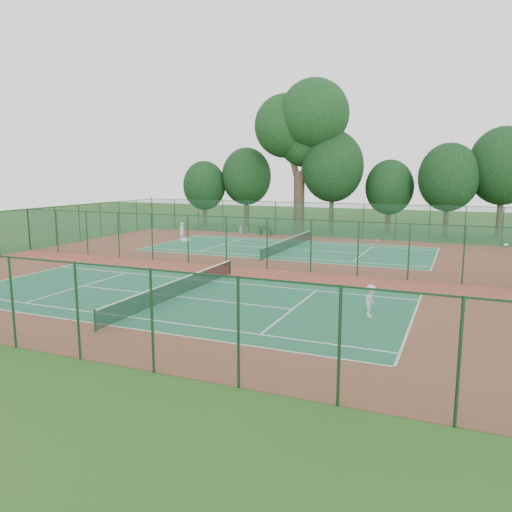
# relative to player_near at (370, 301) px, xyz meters

# --- Properties ---
(ground) EXTENTS (120.00, 120.00, 0.00)m
(ground) POSITION_rel_player_near_xyz_m (-10.06, 8.90, -0.77)
(ground) COLOR #214A17
(ground) RESTS_ON ground
(red_pad) EXTENTS (40.00, 36.00, 0.01)m
(red_pad) POSITION_rel_player_near_xyz_m (-10.06, 8.90, -0.76)
(red_pad) COLOR brown
(red_pad) RESTS_ON ground
(court_near) EXTENTS (23.77, 10.97, 0.01)m
(court_near) POSITION_rel_player_near_xyz_m (-10.06, -0.10, -0.75)
(court_near) COLOR #1E5F42
(court_near) RESTS_ON red_pad
(court_far) EXTENTS (23.77, 10.97, 0.01)m
(court_far) POSITION_rel_player_near_xyz_m (-10.06, 17.90, -0.75)
(court_far) COLOR #226C4C
(court_far) RESTS_ON red_pad
(fence_north) EXTENTS (40.00, 0.09, 3.50)m
(fence_north) POSITION_rel_player_near_xyz_m (-10.06, 26.90, 0.99)
(fence_north) COLOR #194D2D
(fence_north) RESTS_ON ground
(fence_south) EXTENTS (40.00, 0.09, 3.50)m
(fence_south) POSITION_rel_player_near_xyz_m (-10.06, -9.10, 0.99)
(fence_south) COLOR #17462E
(fence_south) RESTS_ON ground
(fence_west) EXTENTS (0.09, 36.00, 3.50)m
(fence_west) POSITION_rel_player_near_xyz_m (-30.06, 8.90, 0.99)
(fence_west) COLOR #184A2E
(fence_west) RESTS_ON ground
(fence_divider) EXTENTS (40.00, 0.09, 3.50)m
(fence_divider) POSITION_rel_player_near_xyz_m (-10.06, 8.90, 0.99)
(fence_divider) COLOR #1A5036
(fence_divider) RESTS_ON ground
(tennis_net_near) EXTENTS (0.10, 12.90, 0.97)m
(tennis_net_near) POSITION_rel_player_near_xyz_m (-10.06, -0.10, -0.22)
(tennis_net_near) COLOR #13341D
(tennis_net_near) RESTS_ON ground
(tennis_net_far) EXTENTS (0.10, 12.90, 0.97)m
(tennis_net_far) POSITION_rel_player_near_xyz_m (-10.06, 17.90, -0.22)
(tennis_net_far) COLOR #153A1B
(tennis_net_far) RESTS_ON ground
(player_near) EXTENTS (0.65, 1.02, 1.50)m
(player_near) POSITION_rel_player_near_xyz_m (0.00, 0.00, 0.00)
(player_near) COLOR silver
(player_near) RESTS_ON court_near
(player_far) EXTENTS (0.54, 0.71, 1.73)m
(player_far) POSITION_rel_player_near_xyz_m (-21.44, 19.21, 0.12)
(player_far) COLOR white
(player_far) RESTS_ON court_far
(trash_bin) EXTENTS (0.56, 0.56, 0.81)m
(trash_bin) POSITION_rel_player_near_xyz_m (-18.50, 26.50, -0.35)
(trash_bin) COLOR gray
(trash_bin) RESTS_ON red_pad
(bench) EXTENTS (1.66, 0.81, 0.98)m
(bench) POSITION_rel_player_near_xyz_m (-15.41, 25.86, -0.25)
(bench) COLOR black
(bench) RESTS_ON red_pad
(kit_bag) EXTENTS (0.89, 0.59, 0.31)m
(kit_bag) POSITION_rel_player_near_xyz_m (-20.76, 18.73, -0.60)
(kit_bag) COLOR white
(kit_bag) RESTS_ON red_pad
(stray_ball_a) EXTENTS (0.07, 0.07, 0.07)m
(stray_ball_a) POSITION_rel_player_near_xyz_m (-6.87, 8.19, -0.72)
(stray_ball_a) COLOR #CAD331
(stray_ball_a) RESTS_ON red_pad
(stray_ball_b) EXTENTS (0.07, 0.07, 0.07)m
(stray_ball_b) POSITION_rel_player_near_xyz_m (-5.37, 8.38, -0.72)
(stray_ball_b) COLOR #CFDB33
(stray_ball_b) RESTS_ON red_pad
(stray_ball_c) EXTENTS (0.08, 0.08, 0.08)m
(stray_ball_c) POSITION_rel_player_near_xyz_m (-11.75, 7.91, -0.72)
(stray_ball_c) COLOR #C3E435
(stray_ball_c) RESTS_ON red_pad
(big_tree) EXTENTS (10.74, 7.86, 16.49)m
(big_tree) POSITION_rel_player_near_xyz_m (-13.52, 31.89, 10.91)
(big_tree) COLOR #3D2C21
(big_tree) RESTS_ON ground
(evergreen_row) EXTENTS (39.00, 5.00, 12.00)m
(evergreen_row) POSITION_rel_player_near_xyz_m (-9.56, 33.15, -0.77)
(evergreen_row) COLOR black
(evergreen_row) RESTS_ON ground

